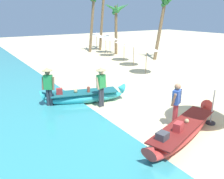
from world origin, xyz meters
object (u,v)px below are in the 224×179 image
boat_red_foreground (183,130)px  palm_tree_far_behind (116,13)px  patio_umbrella_large (217,76)px  palm_tree_mid_cluster (94,3)px  person_tourist_customer (176,103)px  person_vendor_hatted (101,84)px  person_vendor_assistant (48,85)px  palm_tree_leaning_seaward (165,5)px  boat_cyan_midground (84,96)px

boat_red_foreground → palm_tree_far_behind: (7.67, 15.46, 3.76)m
patio_umbrella_large → palm_tree_mid_cluster: bearing=74.6°
person_tourist_customer → palm_tree_mid_cluster: bearing=70.2°
person_vendor_hatted → palm_tree_mid_cluster: (7.56, 14.28, 4.01)m
person_tourist_customer → person_vendor_assistant: 5.37m
patio_umbrella_large → palm_tree_leaning_seaward: size_ratio=0.43×
person_vendor_assistant → palm_tree_mid_cluster: size_ratio=0.29×
person_vendor_hatted → palm_tree_far_behind: palm_tree_far_behind is taller
boat_red_foreground → person_vendor_hatted: 4.07m
boat_cyan_midground → person_vendor_assistant: bearing=170.2°
boat_red_foreground → palm_tree_far_behind: 17.66m
patio_umbrella_large → boat_red_foreground: bearing=-174.9°
person_vendor_hatted → person_vendor_assistant: person_vendor_assistant is taller
person_vendor_hatted → patio_umbrella_large: size_ratio=0.73×
palm_tree_leaning_seaward → palm_tree_mid_cluster: size_ratio=0.91×
boat_cyan_midground → person_vendor_assistant: person_vendor_assistant is taller
boat_red_foreground → person_tourist_customer: bearing=60.5°
person_vendor_assistant → person_tourist_customer: bearing=-52.6°
person_tourist_customer → palm_tree_mid_cluster: 18.96m
boat_cyan_midground → person_vendor_assistant: (-1.55, 0.27, 0.75)m
person_vendor_hatted → person_vendor_assistant: bearing=150.1°
boat_cyan_midground → person_tourist_customer: (1.71, -4.00, 0.63)m
patio_umbrella_large → boat_cyan_midground: bearing=123.1°
boat_cyan_midground → person_vendor_hatted: 1.21m
patio_umbrella_large → person_vendor_hatted: bearing=124.6°
palm_tree_mid_cluster → patio_umbrella_large: bearing=-105.4°
palm_tree_leaning_seaward → palm_tree_far_behind: palm_tree_leaning_seaward is taller
boat_red_foreground → palm_tree_far_behind: palm_tree_far_behind is taller
person_tourist_customer → person_vendor_assistant: size_ratio=0.90×
person_vendor_hatted → palm_tree_far_behind: 14.67m
boat_red_foreground → palm_tree_mid_cluster: palm_tree_mid_cluster is taller
person_tourist_customer → boat_cyan_midground: bearing=113.1°
palm_tree_far_behind → palm_tree_leaning_seaward: bearing=-63.9°
boat_red_foreground → patio_umbrella_large: patio_umbrella_large is taller
boat_cyan_midground → person_vendor_hatted: (0.42, -0.87, 0.74)m
palm_tree_mid_cluster → person_tourist_customer: bearing=-109.8°
patio_umbrella_large → person_tourist_customer: bearing=154.7°
palm_tree_far_behind → person_tourist_customer: bearing=-116.2°
boat_cyan_midground → patio_umbrella_large: 5.73m
boat_cyan_midground → patio_umbrella_large: (3.01, -4.61, 1.57)m
boat_red_foreground → person_vendor_assistant: (-2.83, 5.04, 0.77)m
patio_umbrella_large → palm_tree_far_behind: bearing=68.8°
person_vendor_assistant → palm_tree_mid_cluster: (9.53, 13.14, 4.00)m
boat_cyan_midground → person_vendor_assistant: size_ratio=2.18×
person_tourist_customer → patio_umbrella_large: patio_umbrella_large is taller
boat_cyan_midground → person_tourist_customer: bearing=-66.9°
palm_tree_leaning_seaward → person_tourist_customer: bearing=-132.3°
boat_cyan_midground → palm_tree_far_behind: palm_tree_far_behind is taller
palm_tree_leaning_seaward → palm_tree_mid_cluster: palm_tree_mid_cluster is taller
person_tourist_customer → palm_tree_far_behind: 16.67m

